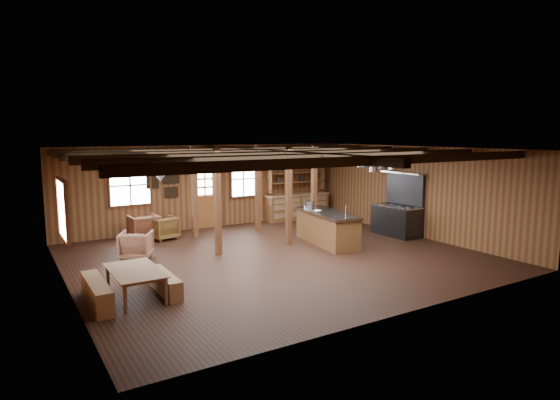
% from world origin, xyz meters
% --- Properties ---
extents(room, '(10.04, 9.04, 2.84)m').
position_xyz_m(room, '(0.00, 0.00, 1.40)').
color(room, black).
rests_on(room, ground).
extents(ceiling_joists, '(9.80, 8.82, 0.18)m').
position_xyz_m(ceiling_joists, '(0.00, 0.18, 2.68)').
color(ceiling_joists, black).
rests_on(ceiling_joists, ceiling).
extents(timber_posts, '(3.95, 2.35, 2.80)m').
position_xyz_m(timber_posts, '(0.52, 2.08, 1.40)').
color(timber_posts, '#4E2616').
rests_on(timber_posts, floor).
extents(back_door, '(1.02, 0.08, 2.15)m').
position_xyz_m(back_door, '(0.00, 4.45, 0.88)').
color(back_door, brown).
rests_on(back_door, floor).
extents(window_back_left, '(1.32, 0.06, 1.32)m').
position_xyz_m(window_back_left, '(-2.60, 4.46, 1.60)').
color(window_back_left, white).
rests_on(window_back_left, wall_back).
extents(window_back_right, '(1.02, 0.06, 1.32)m').
position_xyz_m(window_back_right, '(1.30, 4.46, 1.60)').
color(window_back_right, white).
rests_on(window_back_right, wall_back).
extents(window_left, '(0.14, 1.24, 1.32)m').
position_xyz_m(window_left, '(-4.96, 0.50, 1.60)').
color(window_left, white).
rests_on(window_left, wall_back).
extents(notice_boards, '(1.08, 0.03, 0.90)m').
position_xyz_m(notice_boards, '(-1.50, 4.46, 1.64)').
color(notice_boards, beige).
rests_on(notice_boards, wall_back).
extents(back_counter, '(2.55, 0.60, 2.45)m').
position_xyz_m(back_counter, '(3.40, 4.20, 0.60)').
color(back_counter, brown).
rests_on(back_counter, floor).
extents(pendant_lamps, '(1.86, 2.36, 0.66)m').
position_xyz_m(pendant_lamps, '(-2.25, 1.00, 2.25)').
color(pendant_lamps, '#29292B').
rests_on(pendant_lamps, ceiling).
extents(pot_rack, '(0.43, 3.00, 0.45)m').
position_xyz_m(pot_rack, '(3.04, 0.31, 2.29)').
color(pot_rack, '#29292B').
rests_on(pot_rack, ceiling).
extents(kitchen_island, '(1.21, 2.60, 1.20)m').
position_xyz_m(kitchen_island, '(2.00, 0.49, 0.48)').
color(kitchen_island, brown).
rests_on(kitchen_island, floor).
extents(step_stool, '(0.47, 0.34, 0.40)m').
position_xyz_m(step_stool, '(3.00, 1.32, 0.20)').
color(step_stool, olive).
rests_on(step_stool, floor).
extents(commercial_range, '(0.83, 1.62, 2.00)m').
position_xyz_m(commercial_range, '(4.65, 0.29, 0.64)').
color(commercial_range, '#29292B').
rests_on(commercial_range, floor).
extents(dining_table, '(0.90, 1.62, 0.57)m').
position_xyz_m(dining_table, '(-3.90, -1.20, 0.28)').
color(dining_table, brown).
rests_on(dining_table, floor).
extents(bench_wall, '(0.31, 1.67, 0.46)m').
position_xyz_m(bench_wall, '(-4.65, -1.20, 0.23)').
color(bench_wall, olive).
rests_on(bench_wall, floor).
extents(bench_aisle, '(0.27, 1.46, 0.40)m').
position_xyz_m(bench_aisle, '(-3.35, -1.20, 0.20)').
color(bench_aisle, olive).
rests_on(bench_aisle, floor).
extents(armchair_a, '(0.91, 0.93, 0.70)m').
position_xyz_m(armchair_a, '(-1.90, 3.53, 0.35)').
color(armchair_a, brown).
rests_on(armchair_a, floor).
extents(armchair_b, '(0.85, 0.87, 0.76)m').
position_xyz_m(armchair_b, '(-2.40, 3.80, 0.38)').
color(armchair_b, brown).
rests_on(armchair_b, floor).
extents(armchair_c, '(1.03, 1.04, 0.71)m').
position_xyz_m(armchair_c, '(-3.17, 1.74, 0.35)').
color(armchair_c, brown).
rests_on(armchair_c, floor).
extents(counter_pot, '(0.31, 0.31, 0.19)m').
position_xyz_m(counter_pot, '(2.03, 1.44, 1.03)').
color(counter_pot, '#B1B4B8').
rests_on(counter_pot, kitchen_island).
extents(bowl, '(0.33, 0.33, 0.06)m').
position_xyz_m(bowl, '(1.68, 0.57, 0.97)').
color(bowl, silver).
rests_on(bowl, kitchen_island).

